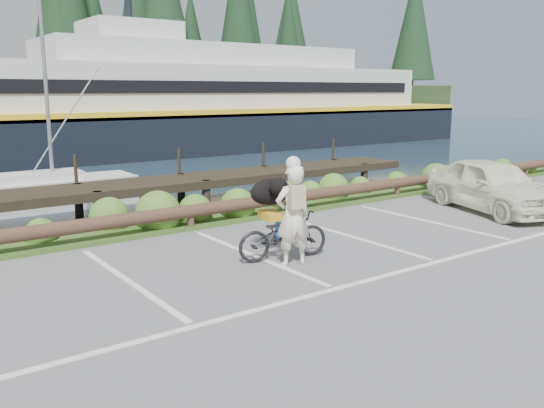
{
  "coord_description": "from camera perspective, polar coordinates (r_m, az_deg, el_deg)",
  "views": [
    {
      "loc": [
        -6.09,
        -7.07,
        3.21
      ],
      "look_at": [
        0.11,
        1.53,
        1.1
      ],
      "focal_mm": 38.0,
      "sensor_mm": 36.0,
      "label": 1
    }
  ],
  "objects": [
    {
      "name": "vegetation_strip",
      "position": [
        14.14,
        -9.35,
        -1.81
      ],
      "size": [
        34.0,
        1.6,
        0.1
      ],
      "primitive_type": "cube",
      "color": "#3D5B21",
      "rests_on": "ground"
    },
    {
      "name": "ground",
      "position": [
        9.87,
        4.73,
        -7.77
      ],
      "size": [
        72.0,
        72.0,
        0.0
      ],
      "primitive_type": "plane",
      "color": "#5B5B5E"
    },
    {
      "name": "bicycle",
      "position": [
        11.04,
        1.1,
        -3.07
      ],
      "size": [
        1.92,
        1.0,
        0.96
      ],
      "primitive_type": "imported",
      "rotation": [
        0.0,
        0.0,
        1.36
      ],
      "color": "black",
      "rests_on": "ground"
    },
    {
      "name": "cyclist",
      "position": [
        10.56,
        2.08,
        -1.16
      ],
      "size": [
        0.77,
        0.58,
        1.88
      ],
      "primitive_type": "imported",
      "rotation": [
        0.0,
        0.0,
        2.93
      ],
      "color": "white",
      "rests_on": "ground"
    },
    {
      "name": "log_rail",
      "position": [
        13.55,
        -8.01,
        -2.57
      ],
      "size": [
        32.0,
        0.3,
        0.6
      ],
      "primitive_type": null,
      "color": "#443021",
      "rests_on": "ground"
    },
    {
      "name": "parked_car",
      "position": [
        16.45,
        20.98,
        1.75
      ],
      "size": [
        2.86,
        4.48,
        1.42
      ],
      "primitive_type": "imported",
      "rotation": [
        0.0,
        0.0,
        -0.31
      ],
      "color": "white",
      "rests_on": "ground"
    },
    {
      "name": "dog",
      "position": [
        11.4,
        -0.12,
        1.24
      ],
      "size": [
        0.64,
        1.0,
        0.54
      ],
      "primitive_type": "ellipsoid",
      "rotation": [
        0.0,
        0.0,
        1.36
      ],
      "color": "black",
      "rests_on": "bicycle"
    }
  ]
}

